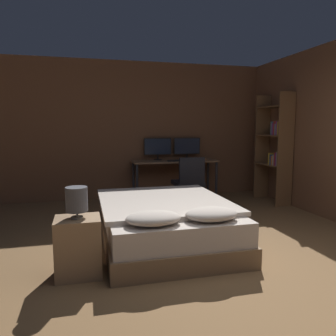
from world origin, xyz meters
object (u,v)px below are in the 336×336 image
(bedside_lamp, at_px, (77,200))
(desk, at_px, (175,165))
(nightstand, at_px, (78,247))
(monitor_left, at_px, (158,147))
(office_chair, at_px, (189,186))
(bed, at_px, (165,222))
(keyboard, at_px, (177,161))
(bookshelf, at_px, (276,144))
(computer_mouse, at_px, (191,160))
(monitor_right, at_px, (187,147))

(bedside_lamp, xyz_separation_m, desk, (1.81, 3.06, -0.07))
(nightstand, bearing_deg, monitor_left, 64.98)
(desk, distance_m, office_chair, 0.81)
(bed, relative_size, monitor_left, 3.63)
(bedside_lamp, bearing_deg, keyboard, 57.83)
(desk, relative_size, bookshelf, 0.83)
(bed, distance_m, nightstand, 1.21)
(computer_mouse, bearing_deg, bedside_lamp, -125.95)
(bedside_lamp, height_order, desk, bedside_lamp)
(monitor_left, xyz_separation_m, monitor_right, (0.61, 0.00, 0.00))
(monitor_right, relative_size, bookshelf, 0.27)
(bed, relative_size, office_chair, 2.21)
(bedside_lamp, relative_size, bookshelf, 0.15)
(office_chair, bearing_deg, nightstand, -128.98)
(desk, bearing_deg, bedside_lamp, -120.69)
(desk, distance_m, computer_mouse, 0.35)
(bed, distance_m, monitor_right, 2.91)
(bed, relative_size, bedside_lamp, 6.74)
(monitor_left, relative_size, computer_mouse, 7.90)
(nightstand, distance_m, desk, 3.58)
(office_chair, xyz_separation_m, bookshelf, (1.68, -0.04, 0.73))
(bedside_lamp, height_order, office_chair, office_chair)
(bedside_lamp, height_order, monitor_right, monitor_right)
(monitor_right, relative_size, keyboard, 1.48)
(bedside_lamp, relative_size, desk, 0.18)
(bed, bearing_deg, monitor_right, 67.01)
(desk, distance_m, monitor_left, 0.49)
(nightstand, bearing_deg, desk, 59.31)
(bed, xyz_separation_m, monitor_right, (1.10, 2.59, 0.75))
(nightstand, relative_size, bookshelf, 0.28)
(nightstand, distance_m, bedside_lamp, 0.46)
(monitor_left, height_order, monitor_right, same)
(desk, relative_size, monitor_left, 3.05)
(bed, bearing_deg, keyboard, 70.53)
(monitor_left, distance_m, monitor_right, 0.61)
(monitor_right, relative_size, computer_mouse, 7.90)
(computer_mouse, xyz_separation_m, office_chair, (-0.23, -0.58, -0.41))
(keyboard, height_order, computer_mouse, computer_mouse)
(bedside_lamp, bearing_deg, monitor_right, 56.73)
(bedside_lamp, relative_size, monitor_left, 0.54)
(computer_mouse, distance_m, bookshelf, 1.61)
(desk, relative_size, computer_mouse, 24.08)
(monitor_right, bearing_deg, bed, -112.99)
(monitor_left, bearing_deg, bed, -100.65)
(bedside_lamp, bearing_deg, computer_mouse, 54.05)
(desk, bearing_deg, nightstand, -120.69)
(monitor_left, height_order, keyboard, monitor_left)
(bedside_lamp, distance_m, monitor_right, 3.87)
(bed, bearing_deg, bookshelf, 32.66)
(computer_mouse, bearing_deg, nightstand, -125.95)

